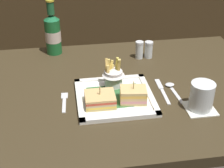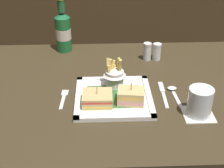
% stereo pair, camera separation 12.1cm
% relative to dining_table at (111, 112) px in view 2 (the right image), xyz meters
% --- Properties ---
extents(dining_table, '(1.26, 0.83, 0.73)m').
position_rel_dining_table_xyz_m(dining_table, '(0.00, 0.00, 0.00)').
color(dining_table, '#392E1C').
rests_on(dining_table, ground_plane).
extents(square_plate, '(0.27, 0.27, 0.02)m').
position_rel_dining_table_xyz_m(square_plate, '(0.01, -0.07, 0.11)').
color(square_plate, white).
rests_on(square_plate, dining_table).
extents(sandwich_half_left, '(0.10, 0.09, 0.07)m').
position_rel_dining_table_xyz_m(sandwich_half_left, '(-0.05, -0.11, 0.14)').
color(sandwich_half_left, tan).
rests_on(sandwich_half_left, square_plate).
extents(sandwich_half_right, '(0.10, 0.08, 0.08)m').
position_rel_dining_table_xyz_m(sandwich_half_right, '(0.07, -0.11, 0.14)').
color(sandwich_half_right, tan).
rests_on(sandwich_half_right, square_plate).
extents(fries_cup, '(0.08, 0.08, 0.11)m').
position_rel_dining_table_xyz_m(fries_cup, '(0.01, -0.00, 0.16)').
color(fries_cup, white).
rests_on(fries_cup, square_plate).
extents(beer_bottle, '(0.07, 0.07, 0.25)m').
position_rel_dining_table_xyz_m(beer_bottle, '(-0.20, 0.35, 0.20)').
color(beer_bottle, '#1C652F').
rests_on(beer_bottle, dining_table).
extents(drink_coaster, '(0.10, 0.10, 0.00)m').
position_rel_dining_table_xyz_m(drink_coaster, '(0.28, -0.18, 0.11)').
color(drink_coaster, silver).
rests_on(drink_coaster, dining_table).
extents(water_glass, '(0.08, 0.08, 0.10)m').
position_rel_dining_table_xyz_m(water_glass, '(0.28, -0.18, 0.15)').
color(water_glass, silver).
rests_on(water_glass, dining_table).
extents(fork, '(0.03, 0.13, 0.00)m').
position_rel_dining_table_xyz_m(fork, '(-0.17, -0.06, 0.11)').
color(fork, silver).
rests_on(fork, dining_table).
extents(knife, '(0.02, 0.17, 0.00)m').
position_rel_dining_table_xyz_m(knife, '(0.19, -0.05, 0.11)').
color(knife, silver).
rests_on(knife, dining_table).
extents(spoon, '(0.04, 0.14, 0.01)m').
position_rel_dining_table_xyz_m(spoon, '(0.23, -0.04, 0.11)').
color(spoon, silver).
rests_on(spoon, dining_table).
extents(salt_shaker, '(0.04, 0.04, 0.08)m').
position_rel_dining_table_xyz_m(salt_shaker, '(0.17, 0.23, 0.14)').
color(salt_shaker, silver).
rests_on(salt_shaker, dining_table).
extents(pepper_shaker, '(0.04, 0.04, 0.07)m').
position_rel_dining_table_xyz_m(pepper_shaker, '(0.21, 0.23, 0.14)').
color(pepper_shaker, silver).
rests_on(pepper_shaker, dining_table).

